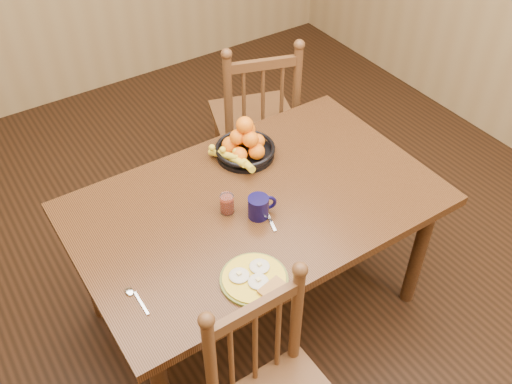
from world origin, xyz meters
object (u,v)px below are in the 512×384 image
chair_far (256,119)px  coffee_mug (259,206)px  breakfast_plate (255,279)px  dining_table (256,214)px  fruit_bowl (244,146)px

chair_far → coffee_mug: size_ratio=7.85×
breakfast_plate → dining_table: bearing=56.3°
breakfast_plate → chair_far: bearing=56.7°
chair_far → breakfast_plate: bearing=75.4°
dining_table → fruit_bowl: size_ratio=4.94×
breakfast_plate → coffee_mug: bearing=54.1°
chair_far → coffee_mug: chair_far is taller
dining_table → coffee_mug: coffee_mug is taller
chair_far → fruit_bowl: size_ratio=3.23×
dining_table → breakfast_plate: bearing=-123.7°
breakfast_plate → coffee_mug: size_ratio=2.23×
chair_far → fruit_bowl: chair_far is taller
dining_table → fruit_bowl: fruit_bowl is taller
chair_far → fruit_bowl: 0.73m
dining_table → chair_far: size_ratio=1.53×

